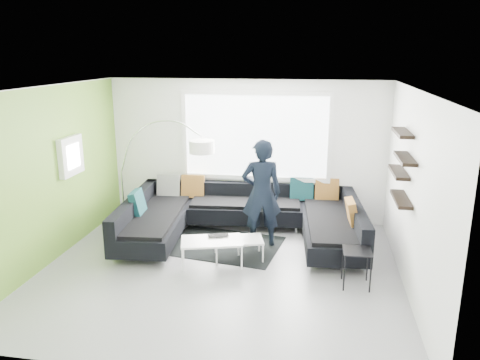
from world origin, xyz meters
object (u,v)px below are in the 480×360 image
object	(u,v)px
sectional_sofa	(242,220)
person	(261,193)
laptop	(219,237)
coffee_table	(225,249)
side_table	(356,268)
arc_lamp	(121,171)

from	to	relation	value
sectional_sofa	person	bearing A→B (deg)	-23.76
person	laptop	xyz separation A→B (m)	(-0.59, -0.79, -0.53)
laptop	coffee_table	bearing A→B (deg)	-17.45
sectional_sofa	laptop	size ratio (longest dim) A/B	11.05
side_table	person	distance (m)	2.12
coffee_table	side_table	world-z (taller)	side_table
sectional_sofa	person	size ratio (longest dim) A/B	2.30
arc_lamp	side_table	distance (m)	4.84
person	laptop	world-z (taller)	person
arc_lamp	side_table	xyz separation A→B (m)	(4.38, -1.90, -0.78)
arc_lamp	laptop	xyz separation A→B (m)	(2.24, -1.42, -0.64)
arc_lamp	laptop	world-z (taller)	arc_lamp
arc_lamp	coffee_table	bearing A→B (deg)	-18.49
sectional_sofa	laptop	bearing A→B (deg)	-109.13
arc_lamp	person	bearing A→B (deg)	-0.00
side_table	laptop	world-z (taller)	side_table
arc_lamp	side_table	size ratio (longest dim) A/B	3.81
side_table	person	xyz separation A→B (m)	(-1.55, 1.27, 0.67)
sectional_sofa	person	world-z (taller)	person
sectional_sofa	coffee_table	xyz separation A→B (m)	(-0.13, -0.90, -0.19)
person	coffee_table	bearing A→B (deg)	46.23
coffee_table	person	xyz separation A→B (m)	(0.48, 0.78, 0.74)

